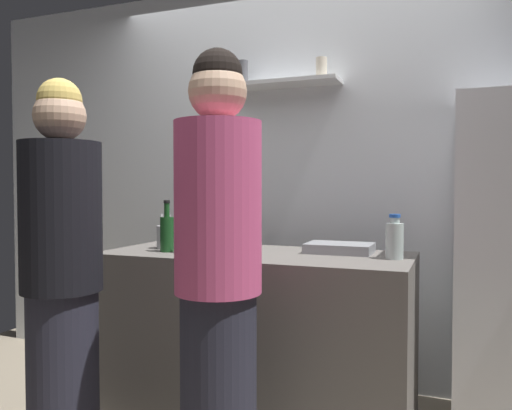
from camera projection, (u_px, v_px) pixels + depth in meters
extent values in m
cube|color=white|center=(296.00, 180.00, 3.36)|extent=(4.80, 0.10, 2.60)
cube|color=silver|center=(281.00, 84.00, 3.21)|extent=(0.74, 0.22, 0.02)
cylinder|color=#4C4C51|center=(243.00, 73.00, 3.30)|extent=(0.07, 0.07, 0.15)
cylinder|color=beige|center=(321.00, 68.00, 3.11)|extent=(0.07, 0.07, 0.13)
cube|color=#66605B|center=(256.00, 338.00, 2.69)|extent=(1.59, 0.69, 0.91)
cube|color=gray|center=(339.00, 248.00, 2.67)|extent=(0.34, 0.24, 0.05)
cylinder|color=#B2B2B7|center=(167.00, 237.00, 2.86)|extent=(0.12, 0.12, 0.13)
cylinder|color=silver|center=(166.00, 225.00, 2.86)|extent=(0.01, 0.01, 0.18)
cylinder|color=silver|center=(163.00, 228.00, 2.85)|extent=(0.02, 0.03, 0.16)
cylinder|color=silver|center=(170.00, 228.00, 2.84)|extent=(0.01, 0.02, 0.16)
cylinder|color=silver|center=(167.00, 227.00, 2.84)|extent=(0.03, 0.02, 0.16)
cylinder|color=silver|center=(170.00, 228.00, 2.87)|extent=(0.01, 0.01, 0.15)
cylinder|color=silver|center=(161.00, 228.00, 2.84)|extent=(0.02, 0.02, 0.16)
cylinder|color=black|center=(199.00, 229.00, 2.84)|extent=(0.07, 0.07, 0.22)
cylinder|color=black|center=(199.00, 202.00, 2.84)|extent=(0.03, 0.03, 0.07)
cylinder|color=gold|center=(199.00, 195.00, 2.84)|extent=(0.03, 0.03, 0.02)
cylinder|color=#19471E|center=(167.00, 234.00, 2.71)|extent=(0.07, 0.07, 0.18)
cylinder|color=#19471E|center=(167.00, 210.00, 2.71)|extent=(0.03, 0.03, 0.07)
cylinder|color=black|center=(167.00, 202.00, 2.71)|extent=(0.03, 0.03, 0.02)
cylinder|color=#B2BFB2|center=(195.00, 235.00, 2.63)|extent=(0.08, 0.08, 0.20)
cylinder|color=#B2BFB2|center=(195.00, 207.00, 2.62)|extent=(0.03, 0.03, 0.09)
cylinder|color=#333333|center=(195.00, 196.00, 2.62)|extent=(0.04, 0.04, 0.02)
cylinder|color=silver|center=(395.00, 241.00, 2.44)|extent=(0.08, 0.08, 0.17)
cylinder|color=silver|center=(395.00, 220.00, 2.43)|extent=(0.05, 0.05, 0.03)
cylinder|color=blue|center=(395.00, 216.00, 2.43)|extent=(0.05, 0.05, 0.02)
cylinder|color=#262633|center=(218.00, 399.00, 2.01)|extent=(0.30, 0.30, 0.84)
cylinder|color=#D14C7F|center=(218.00, 207.00, 1.98)|extent=(0.34, 0.34, 0.67)
sphere|color=#D8AD8C|center=(218.00, 92.00, 1.97)|extent=(0.23, 0.23, 0.23)
sphere|color=black|center=(218.00, 74.00, 1.96)|extent=(0.19, 0.19, 0.19)
cylinder|color=#262633|center=(63.00, 383.00, 2.21)|extent=(0.30, 0.30, 0.81)
cylinder|color=black|center=(61.00, 217.00, 2.18)|extent=(0.34, 0.34, 0.64)
sphere|color=#D8AD8C|center=(60.00, 116.00, 2.17)|extent=(0.22, 0.22, 0.22)
sphere|color=#D8B759|center=(60.00, 100.00, 2.17)|extent=(0.19, 0.19, 0.19)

